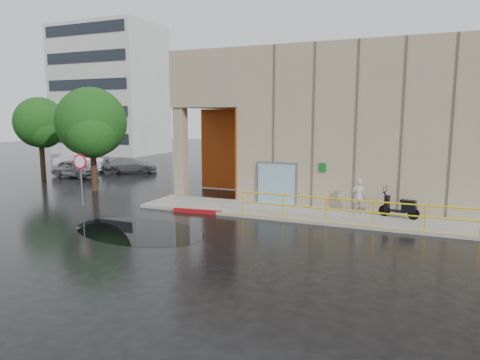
{
  "coord_description": "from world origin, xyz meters",
  "views": [
    {
      "loc": [
        6.71,
        -14.43,
        4.57
      ],
      "look_at": [
        -0.58,
        3.0,
        1.71
      ],
      "focal_mm": 32.0,
      "sensor_mm": 36.0,
      "label": 1
    }
  ],
  "objects_px": {
    "car_b": "(82,162)",
    "car_a": "(75,168)",
    "tree_far": "(41,125)",
    "scooter": "(400,201)",
    "stop_sign": "(80,168)",
    "tree_near": "(92,125)",
    "red_curb": "(197,211)",
    "person": "(358,196)",
    "car_c": "(131,165)"
  },
  "relations": [
    {
      "from": "tree_near",
      "to": "red_curb",
      "type": "bearing_deg",
      "value": -18.29
    },
    {
      "from": "red_curb",
      "to": "car_a",
      "type": "bearing_deg",
      "value": 153.42
    },
    {
      "from": "person",
      "to": "tree_far",
      "type": "bearing_deg",
      "value": -29.16
    },
    {
      "from": "scooter",
      "to": "car_a",
      "type": "relative_size",
      "value": 0.46
    },
    {
      "from": "tree_near",
      "to": "tree_far",
      "type": "xyz_separation_m",
      "value": [
        -6.67,
        2.39,
        -0.07
      ]
    },
    {
      "from": "stop_sign",
      "to": "red_curb",
      "type": "distance_m",
      "value": 6.55
    },
    {
      "from": "car_c",
      "to": "tree_far",
      "type": "height_order",
      "value": "tree_far"
    },
    {
      "from": "car_a",
      "to": "red_curb",
      "type": "bearing_deg",
      "value": -113.65
    },
    {
      "from": "car_b",
      "to": "car_c",
      "type": "bearing_deg",
      "value": -81.82
    },
    {
      "from": "scooter",
      "to": "tree_near",
      "type": "distance_m",
      "value": 17.75
    },
    {
      "from": "red_curb",
      "to": "tree_far",
      "type": "bearing_deg",
      "value": 161.08
    },
    {
      "from": "person",
      "to": "stop_sign",
      "type": "distance_m",
      "value": 13.69
    },
    {
      "from": "scooter",
      "to": "tree_far",
      "type": "relative_size",
      "value": 0.3
    },
    {
      "from": "tree_far",
      "to": "car_a",
      "type": "bearing_deg",
      "value": 61.4
    },
    {
      "from": "scooter",
      "to": "car_c",
      "type": "relative_size",
      "value": 0.43
    },
    {
      "from": "red_curb",
      "to": "car_c",
      "type": "distance_m",
      "value": 16.16
    },
    {
      "from": "car_b",
      "to": "tree_far",
      "type": "relative_size",
      "value": 0.79
    },
    {
      "from": "car_c",
      "to": "tree_far",
      "type": "bearing_deg",
      "value": 121.52
    },
    {
      "from": "stop_sign",
      "to": "car_a",
      "type": "relative_size",
      "value": 0.71
    },
    {
      "from": "red_curb",
      "to": "tree_far",
      "type": "relative_size",
      "value": 0.41
    },
    {
      "from": "scooter",
      "to": "stop_sign",
      "type": "relative_size",
      "value": 0.66
    },
    {
      "from": "person",
      "to": "red_curb",
      "type": "height_order",
      "value": "person"
    },
    {
      "from": "person",
      "to": "car_a",
      "type": "distance_m",
      "value": 21.87
    },
    {
      "from": "tree_near",
      "to": "person",
      "type": "bearing_deg",
      "value": -2.15
    },
    {
      "from": "person",
      "to": "car_c",
      "type": "xyz_separation_m",
      "value": [
        -19.01,
        8.63,
        -0.35
      ]
    },
    {
      "from": "stop_sign",
      "to": "red_curb",
      "type": "relative_size",
      "value": 1.11
    },
    {
      "from": "stop_sign",
      "to": "tree_far",
      "type": "xyz_separation_m",
      "value": [
        -9.03,
        6.0,
        1.99
      ]
    },
    {
      "from": "person",
      "to": "car_c",
      "type": "relative_size",
      "value": 0.39
    },
    {
      "from": "red_curb",
      "to": "car_c",
      "type": "xyz_separation_m",
      "value": [
        -11.93,
        10.88,
        0.51
      ]
    },
    {
      "from": "car_a",
      "to": "scooter",
      "type": "bearing_deg",
      "value": -99.49
    },
    {
      "from": "car_b",
      "to": "car_a",
      "type": "bearing_deg",
      "value": -152.04
    },
    {
      "from": "scooter",
      "to": "red_curb",
      "type": "xyz_separation_m",
      "value": [
        -8.87,
        -2.04,
        -0.82
      ]
    },
    {
      "from": "scooter",
      "to": "red_curb",
      "type": "bearing_deg",
      "value": -154.48
    },
    {
      "from": "red_curb",
      "to": "tree_near",
      "type": "distance_m",
      "value": 9.86
    },
    {
      "from": "car_a",
      "to": "tree_far",
      "type": "xyz_separation_m",
      "value": [
        -1.03,
        -1.89,
        3.29
      ]
    },
    {
      "from": "stop_sign",
      "to": "car_b",
      "type": "height_order",
      "value": "stop_sign"
    },
    {
      "from": "person",
      "to": "car_a",
      "type": "xyz_separation_m",
      "value": [
        -21.32,
        4.87,
        -0.3
      ]
    },
    {
      "from": "car_b",
      "to": "tree_far",
      "type": "height_order",
      "value": "tree_far"
    },
    {
      "from": "person",
      "to": "stop_sign",
      "type": "height_order",
      "value": "stop_sign"
    },
    {
      "from": "tree_near",
      "to": "car_b",
      "type": "bearing_deg",
      "value": 136.77
    },
    {
      "from": "person",
      "to": "car_b",
      "type": "xyz_separation_m",
      "value": [
        -23.14,
        7.61,
        -0.19
      ]
    },
    {
      "from": "car_c",
      "to": "tree_near",
      "type": "distance_m",
      "value": 9.35
    },
    {
      "from": "person",
      "to": "stop_sign",
      "type": "relative_size",
      "value": 0.6
    },
    {
      "from": "stop_sign",
      "to": "car_c",
      "type": "distance_m",
      "value": 13.04
    },
    {
      "from": "person",
      "to": "scooter",
      "type": "relative_size",
      "value": 0.91
    },
    {
      "from": "car_a",
      "to": "tree_near",
      "type": "distance_m",
      "value": 7.84
    },
    {
      "from": "person",
      "to": "tree_far",
      "type": "xyz_separation_m",
      "value": [
        -22.35,
        2.98,
        2.99
      ]
    },
    {
      "from": "car_b",
      "to": "car_c",
      "type": "distance_m",
      "value": 4.25
    },
    {
      "from": "stop_sign",
      "to": "tree_far",
      "type": "distance_m",
      "value": 11.02
    },
    {
      "from": "car_c",
      "to": "scooter",
      "type": "bearing_deg",
      "value": -140.98
    }
  ]
}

